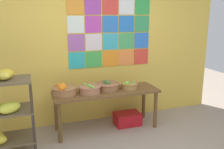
{
  "coord_description": "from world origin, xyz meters",
  "views": [
    {
      "loc": [
        -1.06,
        -2.14,
        1.83
      ],
      "look_at": [
        0.12,
        1.25,
        0.96
      ],
      "focal_mm": 39.59,
      "sensor_mm": 36.0,
      "label": 1
    }
  ],
  "objects_px": {
    "display_table": "(106,95)",
    "produce_crate_under_table": "(127,119)",
    "fruit_basket_back_left": "(129,85)",
    "fruit_basket_right": "(64,90)",
    "fruit_basket_centre": "(90,89)",
    "fruit_basket_left": "(108,86)"
  },
  "relations": [
    {
      "from": "fruit_basket_centre",
      "to": "produce_crate_under_table",
      "type": "distance_m",
      "value": 0.91
    },
    {
      "from": "fruit_basket_left",
      "to": "produce_crate_under_table",
      "type": "relative_size",
      "value": 0.85
    },
    {
      "from": "fruit_basket_back_left",
      "to": "produce_crate_under_table",
      "type": "relative_size",
      "value": 0.65
    },
    {
      "from": "display_table",
      "to": "fruit_basket_centre",
      "type": "distance_m",
      "value": 0.32
    },
    {
      "from": "fruit_basket_back_left",
      "to": "produce_crate_under_table",
      "type": "xyz_separation_m",
      "value": [
        0.0,
        0.06,
        -0.61
      ]
    },
    {
      "from": "fruit_basket_back_left",
      "to": "produce_crate_under_table",
      "type": "distance_m",
      "value": 0.61
    },
    {
      "from": "fruit_basket_back_left",
      "to": "fruit_basket_right",
      "type": "distance_m",
      "value": 1.05
    },
    {
      "from": "fruit_basket_right",
      "to": "produce_crate_under_table",
      "type": "distance_m",
      "value": 1.22
    },
    {
      "from": "display_table",
      "to": "fruit_basket_right",
      "type": "height_order",
      "value": "fruit_basket_right"
    },
    {
      "from": "display_table",
      "to": "produce_crate_under_table",
      "type": "relative_size",
      "value": 3.91
    },
    {
      "from": "fruit_basket_centre",
      "to": "fruit_basket_left",
      "type": "relative_size",
      "value": 0.95
    },
    {
      "from": "fruit_basket_centre",
      "to": "fruit_basket_back_left",
      "type": "distance_m",
      "value": 0.66
    },
    {
      "from": "fruit_basket_left",
      "to": "fruit_basket_right",
      "type": "height_order",
      "value": "fruit_basket_right"
    },
    {
      "from": "fruit_basket_back_left",
      "to": "fruit_basket_right",
      "type": "bearing_deg",
      "value": 178.02
    },
    {
      "from": "fruit_basket_right",
      "to": "produce_crate_under_table",
      "type": "bearing_deg",
      "value": 1.31
    },
    {
      "from": "display_table",
      "to": "fruit_basket_back_left",
      "type": "distance_m",
      "value": 0.41
    },
    {
      "from": "fruit_basket_left",
      "to": "fruit_basket_right",
      "type": "xyz_separation_m",
      "value": [
        -0.7,
        -0.02,
        0.01
      ]
    },
    {
      "from": "fruit_basket_centre",
      "to": "fruit_basket_right",
      "type": "height_order",
      "value": "fruit_basket_right"
    },
    {
      "from": "produce_crate_under_table",
      "to": "fruit_basket_centre",
      "type": "bearing_deg",
      "value": -173.29
    },
    {
      "from": "fruit_basket_back_left",
      "to": "produce_crate_under_table",
      "type": "bearing_deg",
      "value": 88.64
    },
    {
      "from": "display_table",
      "to": "fruit_basket_back_left",
      "type": "xyz_separation_m",
      "value": [
        0.38,
        -0.03,
        0.14
      ]
    },
    {
      "from": "display_table",
      "to": "produce_crate_under_table",
      "type": "distance_m",
      "value": 0.61
    }
  ]
}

